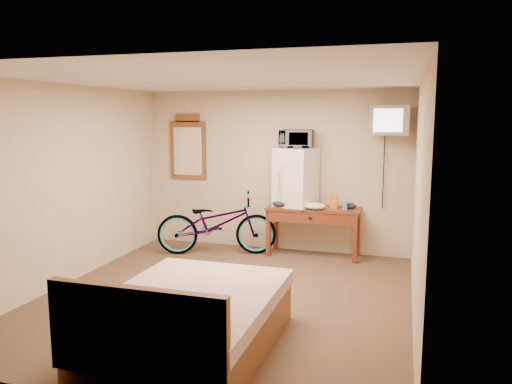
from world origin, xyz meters
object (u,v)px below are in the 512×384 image
(microwave, at_px, (296,139))
(blue_cup, at_px, (345,205))
(crt_television, at_px, (389,120))
(bed, at_px, (188,320))
(wall_mirror, at_px, (188,148))
(mini_fridge, at_px, (296,177))
(desk, at_px, (313,215))
(bicycle, at_px, (217,223))

(microwave, relative_size, blue_cup, 3.79)
(crt_television, relative_size, bed, 0.32)
(crt_television, relative_size, wall_mirror, 0.59)
(crt_television, bearing_deg, blue_cup, -177.38)
(mini_fridge, height_order, crt_television, crt_television)
(bed, bearing_deg, desk, 81.28)
(microwave, height_order, wall_mirror, wall_mirror)
(microwave, height_order, bicycle, microwave)
(mini_fridge, xyz_separation_m, bed, (-0.24, -3.44, -0.90))
(mini_fridge, distance_m, wall_mirror, 1.91)
(blue_cup, xyz_separation_m, crt_television, (0.57, 0.03, 1.23))
(wall_mirror, relative_size, bicycle, 0.58)
(bed, bearing_deg, microwave, 86.08)
(mini_fridge, bearing_deg, blue_cup, -5.16)
(desk, xyz_separation_m, crt_television, (1.04, 0.02, 1.41))
(desk, distance_m, bicycle, 1.47)
(wall_mirror, bearing_deg, blue_cup, -6.06)
(microwave, bearing_deg, desk, -17.40)
(microwave, bearing_deg, blue_cup, -9.66)
(crt_television, height_order, wall_mirror, crt_television)
(wall_mirror, bearing_deg, bicycle, -38.11)
(desk, xyz_separation_m, blue_cup, (0.47, -0.00, 0.18))
(bicycle, bearing_deg, crt_television, -101.16)
(microwave, bearing_deg, bed, -98.41)
(mini_fridge, bearing_deg, desk, -12.88)
(blue_cup, height_order, bed, bed)
(desk, bearing_deg, wall_mirror, 172.71)
(crt_television, bearing_deg, mini_fridge, 178.17)
(wall_mirror, xyz_separation_m, bed, (1.62, -3.65, -1.30))
(desk, xyz_separation_m, bicycle, (-1.44, -0.28, -0.15))
(desk, bearing_deg, crt_television, 1.23)
(microwave, xyz_separation_m, wall_mirror, (-1.86, 0.21, -0.18))
(blue_cup, relative_size, bicycle, 0.07)
(wall_mirror, bearing_deg, microwave, -6.42)
(microwave, relative_size, bicycle, 0.27)
(desk, relative_size, wall_mirror, 1.32)
(wall_mirror, height_order, bicycle, wall_mirror)
(desk, distance_m, mini_fridge, 0.63)
(desk, distance_m, blue_cup, 0.51)
(crt_television, bearing_deg, desk, -178.77)
(desk, bearing_deg, bicycle, -169.12)
(bicycle, bearing_deg, microwave, -91.57)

